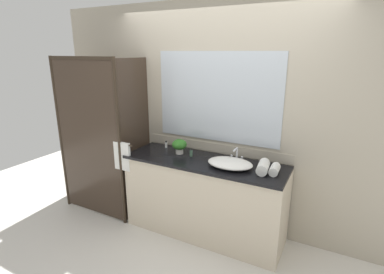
# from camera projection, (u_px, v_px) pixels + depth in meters

# --- Properties ---
(ground_plane) EXTENTS (8.00, 8.00, 0.00)m
(ground_plane) POSITION_uv_depth(u_px,v_px,m) (203.00, 232.00, 3.45)
(ground_plane) COLOR silver
(wall_back_with_mirror) EXTENTS (4.40, 0.06, 2.60)m
(wall_back_with_mirror) POSITION_uv_depth(u_px,v_px,m) (217.00, 118.00, 3.38)
(wall_back_with_mirror) COLOR #B2A893
(wall_back_with_mirror) RESTS_ON ground_plane
(vanity_cabinet) EXTENTS (1.80, 0.58, 0.90)m
(vanity_cabinet) POSITION_uv_depth(u_px,v_px,m) (204.00, 197.00, 3.33)
(vanity_cabinet) COLOR beige
(vanity_cabinet) RESTS_ON ground_plane
(shower_enclosure) EXTENTS (1.20, 0.59, 2.00)m
(shower_enclosure) POSITION_uv_depth(u_px,v_px,m) (104.00, 139.00, 3.58)
(shower_enclosure) COLOR #2D2319
(shower_enclosure) RESTS_ON ground_plane
(sink_basin) EXTENTS (0.48, 0.33, 0.08)m
(sink_basin) POSITION_uv_depth(u_px,v_px,m) (230.00, 163.00, 3.02)
(sink_basin) COLOR white
(sink_basin) RESTS_ON vanity_cabinet
(faucet) EXTENTS (0.17, 0.13, 0.16)m
(faucet) POSITION_uv_depth(u_px,v_px,m) (236.00, 157.00, 3.18)
(faucet) COLOR silver
(faucet) RESTS_ON vanity_cabinet
(potted_plant) EXTENTS (0.17, 0.17, 0.17)m
(potted_plant) POSITION_uv_depth(u_px,v_px,m) (179.00, 145.00, 3.40)
(potted_plant) COLOR beige
(potted_plant) RESTS_ON vanity_cabinet
(amenity_bottle_conditioner) EXTENTS (0.03, 0.03, 0.09)m
(amenity_bottle_conditioner) POSITION_uv_depth(u_px,v_px,m) (191.00, 153.00, 3.32)
(amenity_bottle_conditioner) COLOR #4C7056
(amenity_bottle_conditioner) RESTS_ON vanity_cabinet
(amenity_bottle_lotion) EXTENTS (0.03, 0.03, 0.09)m
(amenity_bottle_lotion) POSITION_uv_depth(u_px,v_px,m) (166.00, 145.00, 3.62)
(amenity_bottle_lotion) COLOR white
(amenity_bottle_lotion) RESTS_ON vanity_cabinet
(rolled_towel_near_edge) EXTENTS (0.10, 0.19, 0.09)m
(rolled_towel_near_edge) POSITION_uv_depth(u_px,v_px,m) (275.00, 169.00, 2.85)
(rolled_towel_near_edge) COLOR white
(rolled_towel_near_edge) RESTS_ON vanity_cabinet
(rolled_towel_middle) EXTENTS (0.14, 0.25, 0.11)m
(rolled_towel_middle) POSITION_uv_depth(u_px,v_px,m) (263.00, 167.00, 2.88)
(rolled_towel_middle) COLOR white
(rolled_towel_middle) RESTS_ON vanity_cabinet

